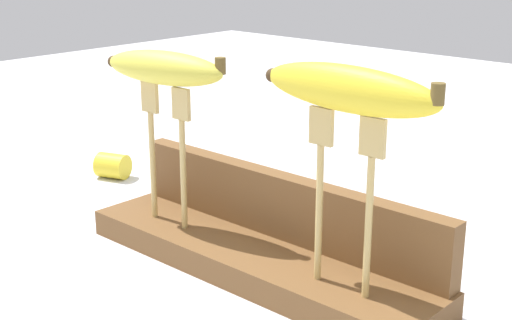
{
  "coord_description": "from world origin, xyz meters",
  "views": [
    {
      "loc": [
        0.5,
        -0.55,
        0.36
      ],
      "look_at": [
        0.0,
        0.0,
        0.13
      ],
      "focal_mm": 51.82,
      "sensor_mm": 36.0,
      "label": 1
    }
  ],
  "objects_px": {
    "banana_raised_left": "(164,68)",
    "fork_stand_right": "(344,185)",
    "fork_stand_left": "(167,141)",
    "banana_raised_right": "(348,89)",
    "fork_fallen_near": "(406,248)",
    "banana_chunk_far": "(112,166)"
  },
  "relations": [
    {
      "from": "banana_raised_left",
      "to": "banana_chunk_far",
      "type": "distance_m",
      "value": 0.34
    },
    {
      "from": "fork_stand_right",
      "to": "fork_fallen_near",
      "type": "height_order",
      "value": "fork_stand_right"
    },
    {
      "from": "fork_fallen_near",
      "to": "banana_raised_left",
      "type": "bearing_deg",
      "value": -141.15
    },
    {
      "from": "fork_fallen_near",
      "to": "banana_chunk_far",
      "type": "xyz_separation_m",
      "value": [
        -0.48,
        -0.07,
        0.02
      ]
    },
    {
      "from": "banana_raised_left",
      "to": "fork_fallen_near",
      "type": "distance_m",
      "value": 0.35
    },
    {
      "from": "fork_stand_right",
      "to": "banana_chunk_far",
      "type": "xyz_separation_m",
      "value": [
        -0.51,
        0.11,
        -0.12
      ]
    },
    {
      "from": "fork_stand_left",
      "to": "banana_chunk_far",
      "type": "distance_m",
      "value": 0.3
    },
    {
      "from": "banana_raised_right",
      "to": "banana_chunk_far",
      "type": "xyz_separation_m",
      "value": [
        -0.51,
        0.11,
        -0.21
      ]
    },
    {
      "from": "banana_raised_right",
      "to": "banana_chunk_far",
      "type": "relative_size",
      "value": 3.47
    },
    {
      "from": "fork_fallen_near",
      "to": "fork_stand_right",
      "type": "bearing_deg",
      "value": -79.46
    },
    {
      "from": "fork_stand_right",
      "to": "banana_raised_right",
      "type": "relative_size",
      "value": 0.88
    },
    {
      "from": "banana_chunk_far",
      "to": "banana_raised_right",
      "type": "bearing_deg",
      "value": -12.18
    },
    {
      "from": "banana_raised_left",
      "to": "fork_stand_right",
      "type": "bearing_deg",
      "value": 0.0
    },
    {
      "from": "banana_raised_right",
      "to": "banana_raised_left",
      "type": "bearing_deg",
      "value": -180.0
    },
    {
      "from": "banana_raised_right",
      "to": "fork_fallen_near",
      "type": "bearing_deg",
      "value": 100.52
    },
    {
      "from": "fork_stand_left",
      "to": "banana_raised_right",
      "type": "distance_m",
      "value": 0.27
    },
    {
      "from": "fork_stand_left",
      "to": "banana_raised_right",
      "type": "height_order",
      "value": "banana_raised_right"
    },
    {
      "from": "banana_chunk_far",
      "to": "fork_stand_right",
      "type": "bearing_deg",
      "value": -12.18
    },
    {
      "from": "fork_stand_right",
      "to": "banana_chunk_far",
      "type": "height_order",
      "value": "fork_stand_right"
    },
    {
      "from": "fork_stand_right",
      "to": "fork_stand_left",
      "type": "bearing_deg",
      "value": -180.0
    },
    {
      "from": "banana_raised_right",
      "to": "fork_fallen_near",
      "type": "xyz_separation_m",
      "value": [
        -0.03,
        0.18,
        -0.22
      ]
    },
    {
      "from": "banana_raised_right",
      "to": "fork_fallen_near",
      "type": "relative_size",
      "value": 1.12
    }
  ]
}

